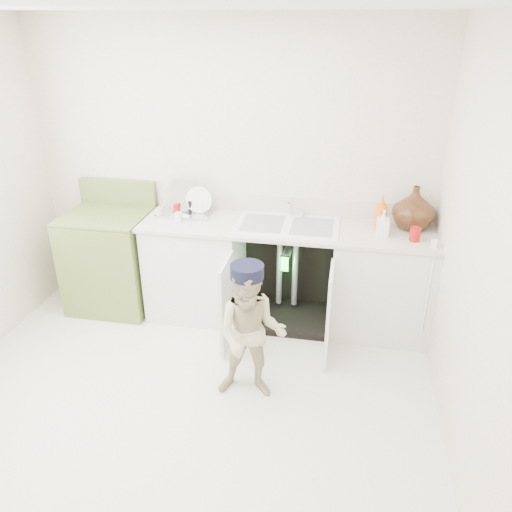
{
  "coord_description": "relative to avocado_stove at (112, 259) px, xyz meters",
  "views": [
    {
      "loc": [
        1.0,
        -2.59,
        2.45
      ],
      "look_at": [
        0.38,
        0.7,
        0.85
      ],
      "focal_mm": 35.0,
      "sensor_mm": 36.0,
      "label": 1
    }
  ],
  "objects": [
    {
      "name": "repair_worker",
      "position": [
        1.49,
        -1.0,
        0.05
      ],
      "size": [
        0.52,
        0.89,
        1.02
      ],
      "rotation": [
        0.0,
        0.0,
        0.07
      ],
      "color": "beige",
      "rests_on": "ground"
    },
    {
      "name": "room_shell",
      "position": [
        1.05,
        -1.18,
        0.79
      ],
      "size": [
        6.0,
        5.5,
        1.26
      ],
      "color": "#EFE0CD",
      "rests_on": "ground"
    },
    {
      "name": "ground",
      "position": [
        1.05,
        -1.18,
        -0.46
      ],
      "size": [
        3.5,
        3.5,
        0.0
      ],
      "primitive_type": "plane",
      "color": "silver",
      "rests_on": "ground"
    },
    {
      "name": "counter_run",
      "position": [
        1.63,
        0.03,
        0.02
      ],
      "size": [
        2.44,
        1.02,
        1.25
      ],
      "color": "silver",
      "rests_on": "ground"
    },
    {
      "name": "avocado_stove",
      "position": [
        0.0,
        0.0,
        0.0
      ],
      "size": [
        0.72,
        0.65,
        1.13
      ],
      "color": "olive",
      "rests_on": "ground"
    }
  ]
}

